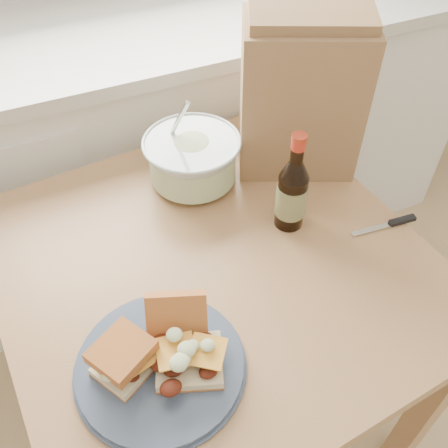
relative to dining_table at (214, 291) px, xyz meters
name	(u,v)px	position (x,y,z in m)	size (l,w,h in m)	color
cabinet_run	(141,151)	(0.05, 0.79, -0.17)	(2.50, 0.64, 0.94)	white
dining_table	(214,291)	(0.00, 0.00, 0.00)	(0.98, 0.98, 0.75)	#A7794F
plate	(160,366)	(-0.19, -0.20, 0.12)	(0.31, 0.31, 0.02)	#3E4C64
sandwich_left	(124,358)	(-0.25, -0.18, 0.17)	(0.13, 0.13, 0.07)	beige
sandwich_right	(185,344)	(-0.14, -0.20, 0.16)	(0.15, 0.20, 0.10)	beige
coleslaw_bowl	(193,161)	(0.06, 0.27, 0.17)	(0.24, 0.24, 0.24)	silver
beer_bottle	(292,193)	(0.21, 0.04, 0.21)	(0.07, 0.07, 0.25)	black
knife	(394,223)	(0.43, -0.07, 0.12)	(0.17, 0.03, 0.01)	silver
paper_bag	(301,97)	(0.34, 0.24, 0.30)	(0.29, 0.19, 0.38)	#9D6D4C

